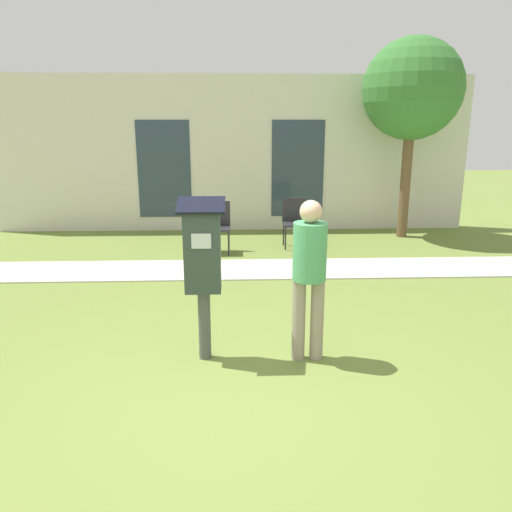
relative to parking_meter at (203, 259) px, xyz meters
name	(u,v)px	position (x,y,z in m)	size (l,w,h in m)	color
ground_plane	(227,401)	(0.23, -0.81, -1.02)	(40.00, 40.00, 0.00)	olive
sidewalk	(231,269)	(0.23, 3.01, -1.01)	(12.00, 1.10, 0.02)	beige
building_facade	(231,154)	(0.23, 6.16, 0.58)	(10.00, 0.26, 3.20)	silver
parking_meter	(203,259)	(0.00, 0.00, 0.00)	(0.44, 0.31, 1.59)	#4C4C4C
person_standing	(309,269)	(1.01, -0.06, -0.09)	(0.32, 0.32, 1.58)	gray
outdoor_chair_left	(218,223)	(-0.01, 4.18, -0.49)	(0.44, 0.44, 0.90)	#262628
outdoor_chair_middle	(294,218)	(1.40, 4.53, -0.49)	(0.44, 0.44, 0.90)	#262628
tree	(413,90)	(3.69, 5.27, 1.83)	(1.90, 1.90, 3.82)	brown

